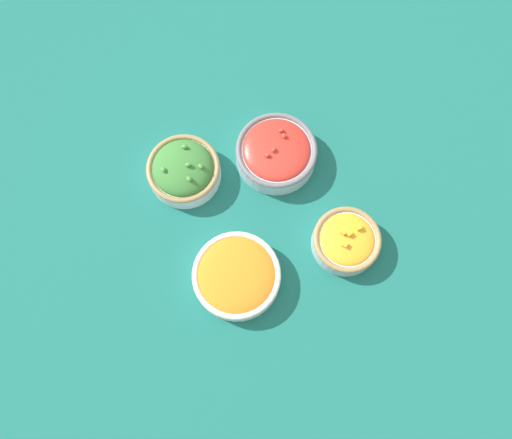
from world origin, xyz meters
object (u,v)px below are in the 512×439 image
Objects in this scene: bowl_cherry_tomatoes at (276,152)px; bowl_carrots at (237,276)px; bowl_broccoli at (184,170)px; bowl_squash at (346,241)px.

bowl_carrots is (-0.15, 0.24, -0.00)m from bowl_cherry_tomatoes.
bowl_carrots is 1.13× the size of bowl_broccoli.
bowl_carrots is 0.24m from bowl_squash.
bowl_squash is (-0.10, -0.22, -0.00)m from bowl_carrots.
bowl_broccoli reaches higher than bowl_carrots.
bowl_broccoli is (0.25, -0.07, 0.00)m from bowl_carrots.
bowl_cherry_tomatoes is 0.29m from bowl_carrots.
bowl_cherry_tomatoes is 1.12× the size of bowl_broccoli.
bowl_broccoli is (0.10, 0.18, -0.00)m from bowl_cherry_tomatoes.
bowl_cherry_tomatoes is 1.25× the size of bowl_squash.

